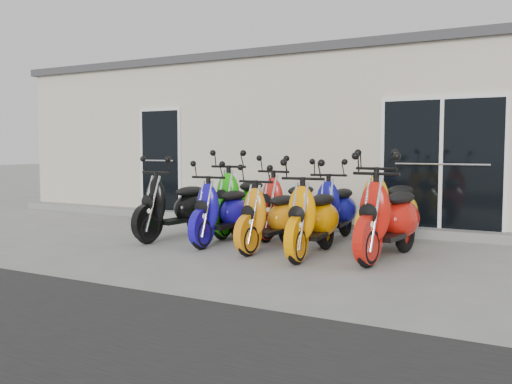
% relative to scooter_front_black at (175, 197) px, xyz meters
% --- Properties ---
extents(ground, '(80.00, 80.00, 0.00)m').
position_rel_scooter_front_black_xyz_m(ground, '(1.09, 0.13, -0.67)').
color(ground, gray).
rests_on(ground, ground).
extents(building, '(14.00, 6.00, 3.20)m').
position_rel_scooter_front_black_xyz_m(building, '(1.09, 5.33, 0.93)').
color(building, beige).
rests_on(building, ground).
extents(roof_cap, '(14.20, 6.20, 0.16)m').
position_rel_scooter_front_black_xyz_m(roof_cap, '(1.09, 5.33, 2.61)').
color(roof_cap, '#3F3F42').
rests_on(roof_cap, building).
extents(front_step, '(14.00, 0.40, 0.15)m').
position_rel_scooter_front_black_xyz_m(front_step, '(1.09, 2.15, -0.60)').
color(front_step, gray).
rests_on(front_step, ground).
extents(door_left, '(1.07, 0.08, 2.22)m').
position_rel_scooter_front_black_xyz_m(door_left, '(-2.11, 2.30, 0.59)').
color(door_left, black).
rests_on(door_left, front_step).
extents(door_right, '(2.02, 0.08, 2.22)m').
position_rel_scooter_front_black_xyz_m(door_right, '(3.69, 2.30, 0.59)').
color(door_right, black).
rests_on(door_right, front_step).
extents(scooter_front_black, '(0.79, 1.86, 1.34)m').
position_rel_scooter_front_black_xyz_m(scooter_front_black, '(0.00, 0.00, 0.00)').
color(scooter_front_black, black).
rests_on(scooter_front_black, ground).
extents(scooter_front_blue, '(0.71, 1.76, 1.28)m').
position_rel_scooter_front_black_xyz_m(scooter_front_blue, '(0.92, -0.02, -0.03)').
color(scooter_front_blue, '#170CA0').
rests_on(scooter_front_blue, ground).
extents(scooter_front_orange_a, '(0.72, 1.72, 1.24)m').
position_rel_scooter_front_black_xyz_m(scooter_front_orange_a, '(1.83, -0.17, -0.05)').
color(scooter_front_orange_a, orange).
rests_on(scooter_front_orange_a, ground).
extents(scooter_front_orange_b, '(0.78, 1.84, 1.33)m').
position_rel_scooter_front_black_xyz_m(scooter_front_orange_b, '(2.55, -0.30, -0.01)').
color(scooter_front_orange_b, '#F79200').
rests_on(scooter_front_orange_b, ground).
extents(scooter_front_red, '(0.89, 1.98, 1.42)m').
position_rel_scooter_front_black_xyz_m(scooter_front_red, '(3.50, -0.02, 0.04)').
color(scooter_front_red, red).
rests_on(scooter_front_red, ground).
extents(scooter_back_green, '(0.85, 1.99, 1.44)m').
position_rel_scooter_front_black_xyz_m(scooter_back_green, '(0.67, 0.95, 0.05)').
color(scooter_back_green, '#1DB10C').
rests_on(scooter_back_green, ground).
extents(scooter_back_red, '(0.91, 1.91, 1.35)m').
position_rel_scooter_front_black_xyz_m(scooter_back_red, '(1.53, 1.01, 0.01)').
color(scooter_back_red, red).
rests_on(scooter_back_red, ground).
extents(scooter_back_blue, '(0.78, 1.82, 1.31)m').
position_rel_scooter_front_black_xyz_m(scooter_back_blue, '(2.35, 1.04, -0.02)').
color(scooter_back_blue, navy).
rests_on(scooter_back_blue, ground).
extents(scooter_back_yellow, '(0.97, 2.04, 1.45)m').
position_rel_scooter_front_black_xyz_m(scooter_back_yellow, '(3.22, 0.95, 0.05)').
color(scooter_back_yellow, '#FFB20F').
rests_on(scooter_back_yellow, ground).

